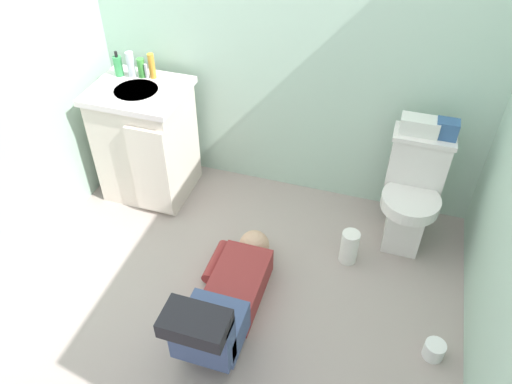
{
  "coord_description": "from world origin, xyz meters",
  "views": [
    {
      "loc": [
        0.68,
        -1.72,
        2.41
      ],
      "look_at": [
        -0.0,
        0.43,
        0.45
      ],
      "focal_mm": 35.33,
      "sensor_mm": 36.0,
      "label": 1
    }
  ],
  "objects_px": {
    "toiletry_bag": "(447,129)",
    "bottle_amber": "(152,66)",
    "vanity_cabinet": "(146,141)",
    "toilet_paper_roll": "(434,350)",
    "bottle_clear": "(131,65)",
    "bottle_green": "(141,68)",
    "tissue_box": "(420,125)",
    "paper_towel_roll": "(349,247)",
    "faucet": "(146,71)",
    "person_plumber": "(225,301)",
    "toilet": "(411,193)",
    "soap_dispenser": "(118,66)"
  },
  "relations": [
    {
      "from": "person_plumber",
      "to": "bottle_amber",
      "type": "relative_size",
      "value": 6.43
    },
    {
      "from": "vanity_cabinet",
      "to": "faucet",
      "type": "xyz_separation_m",
      "value": [
        -0.0,
        0.15,
        0.45
      ]
    },
    {
      "from": "tissue_box",
      "to": "bottle_green",
      "type": "height_order",
      "value": "bottle_green"
    },
    {
      "from": "vanity_cabinet",
      "to": "bottle_amber",
      "type": "bearing_deg",
      "value": 79.09
    },
    {
      "from": "toilet",
      "to": "bottle_green",
      "type": "distance_m",
      "value": 1.89
    },
    {
      "from": "faucet",
      "to": "bottle_clear",
      "type": "relative_size",
      "value": 0.59
    },
    {
      "from": "tissue_box",
      "to": "toilet_paper_roll",
      "type": "height_order",
      "value": "tissue_box"
    },
    {
      "from": "toilet_paper_roll",
      "to": "faucet",
      "type": "bearing_deg",
      "value": 154.88
    },
    {
      "from": "vanity_cabinet",
      "to": "paper_towel_roll",
      "type": "xyz_separation_m",
      "value": [
        1.48,
        -0.27,
        -0.3
      ]
    },
    {
      "from": "bottle_amber",
      "to": "person_plumber",
      "type": "bearing_deg",
      "value": -51.41
    },
    {
      "from": "vanity_cabinet",
      "to": "person_plumber",
      "type": "xyz_separation_m",
      "value": [
        0.9,
        -0.93,
        -0.24
      ]
    },
    {
      "from": "faucet",
      "to": "person_plumber",
      "type": "distance_m",
      "value": 1.56
    },
    {
      "from": "person_plumber",
      "to": "paper_towel_roll",
      "type": "xyz_separation_m",
      "value": [
        0.58,
        0.66,
        -0.06
      ]
    },
    {
      "from": "soap_dispenser",
      "to": "person_plumber",
      "type": "bearing_deg",
      "value": -43.88
    },
    {
      "from": "tissue_box",
      "to": "paper_towel_roll",
      "type": "relative_size",
      "value": 0.95
    },
    {
      "from": "tissue_box",
      "to": "bottle_amber",
      "type": "relative_size",
      "value": 1.33
    },
    {
      "from": "toilet",
      "to": "toiletry_bag",
      "type": "xyz_separation_m",
      "value": [
        0.11,
        0.09,
        0.44
      ]
    },
    {
      "from": "vanity_cabinet",
      "to": "person_plumber",
      "type": "bearing_deg",
      "value": -45.8
    },
    {
      "from": "bottle_clear",
      "to": "bottle_green",
      "type": "distance_m",
      "value": 0.07
    },
    {
      "from": "tissue_box",
      "to": "soap_dispenser",
      "type": "xyz_separation_m",
      "value": [
        -1.92,
        -0.01,
        0.09
      ]
    },
    {
      "from": "faucet",
      "to": "bottle_clear",
      "type": "bearing_deg",
      "value": -173.74
    },
    {
      "from": "tissue_box",
      "to": "toiletry_bag",
      "type": "xyz_separation_m",
      "value": [
        0.15,
        0.0,
        0.01
      ]
    },
    {
      "from": "paper_towel_roll",
      "to": "toilet",
      "type": "bearing_deg",
      "value": 46.8
    },
    {
      "from": "tissue_box",
      "to": "paper_towel_roll",
      "type": "distance_m",
      "value": 0.84
    },
    {
      "from": "vanity_cabinet",
      "to": "toilet_paper_roll",
      "type": "height_order",
      "value": "vanity_cabinet"
    },
    {
      "from": "vanity_cabinet",
      "to": "bottle_green",
      "type": "xyz_separation_m",
      "value": [
        -0.04,
        0.15,
        0.46
      ]
    },
    {
      "from": "vanity_cabinet",
      "to": "bottle_clear",
      "type": "relative_size",
      "value": 4.83
    },
    {
      "from": "vanity_cabinet",
      "to": "bottle_clear",
      "type": "distance_m",
      "value": 0.52
    },
    {
      "from": "bottle_amber",
      "to": "toilet_paper_roll",
      "type": "relative_size",
      "value": 1.51
    },
    {
      "from": "bottle_clear",
      "to": "bottle_green",
      "type": "xyz_separation_m",
      "value": [
        0.06,
        0.02,
        -0.02
      ]
    },
    {
      "from": "toiletry_bag",
      "to": "paper_towel_roll",
      "type": "height_order",
      "value": "toiletry_bag"
    },
    {
      "from": "toiletry_bag",
      "to": "paper_towel_roll",
      "type": "relative_size",
      "value": 0.54
    },
    {
      "from": "toilet",
      "to": "toiletry_bag",
      "type": "distance_m",
      "value": 0.46
    },
    {
      "from": "soap_dispenser",
      "to": "toilet",
      "type": "bearing_deg",
      "value": -2.2
    },
    {
      "from": "toilet",
      "to": "bottle_amber",
      "type": "xyz_separation_m",
      "value": [
        -1.74,
        0.11,
        0.54
      ]
    },
    {
      "from": "toiletry_bag",
      "to": "bottle_amber",
      "type": "relative_size",
      "value": 0.75
    },
    {
      "from": "bottle_clear",
      "to": "person_plumber",
      "type": "bearing_deg",
      "value": -46.57
    },
    {
      "from": "person_plumber",
      "to": "bottle_clear",
      "type": "bearing_deg",
      "value": 133.43
    },
    {
      "from": "person_plumber",
      "to": "toilet",
      "type": "bearing_deg",
      "value": 48.11
    },
    {
      "from": "person_plumber",
      "to": "paper_towel_roll",
      "type": "distance_m",
      "value": 0.87
    },
    {
      "from": "toilet",
      "to": "soap_dispenser",
      "type": "bearing_deg",
      "value": 177.8
    },
    {
      "from": "toilet",
      "to": "bottle_amber",
      "type": "relative_size",
      "value": 4.53
    },
    {
      "from": "toilet",
      "to": "tissue_box",
      "type": "relative_size",
      "value": 3.41
    },
    {
      "from": "bottle_green",
      "to": "person_plumber",
      "type": "bearing_deg",
      "value": -48.9
    },
    {
      "from": "toilet",
      "to": "person_plumber",
      "type": "xyz_separation_m",
      "value": [
        -0.88,
        -0.98,
        -0.19
      ]
    },
    {
      "from": "person_plumber",
      "to": "bottle_green",
      "type": "relative_size",
      "value": 8.43
    },
    {
      "from": "person_plumber",
      "to": "paper_towel_roll",
      "type": "bearing_deg",
      "value": 48.77
    },
    {
      "from": "bottle_green",
      "to": "paper_towel_roll",
      "type": "relative_size",
      "value": 0.55
    },
    {
      "from": "person_plumber",
      "to": "bottle_clear",
      "type": "distance_m",
      "value": 1.63
    },
    {
      "from": "soap_dispenser",
      "to": "bottle_green",
      "type": "xyz_separation_m",
      "value": [
        0.15,
        0.03,
        -0.0
      ]
    }
  ]
}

